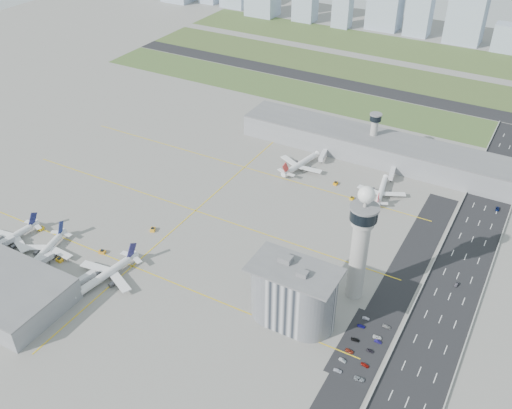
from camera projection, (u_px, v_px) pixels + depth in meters
The scene contains 52 objects.
ground at pixel (225, 258), 312.62m from camera, with size 1000.00×1000.00×0.00m, color gray.
grass_strip_0 at pixel (345, 102), 482.65m from camera, with size 480.00×50.00×0.08m, color #455D2C.
grass_strip_1 at pixel (375, 74), 536.64m from camera, with size 480.00×60.00×0.08m, color #445829.
grass_strip_2 at pixel (401, 49), 594.23m from camera, with size 480.00×70.00×0.08m, color #425327.
runway at pixel (361, 87), 509.27m from camera, with size 480.00×22.00×0.10m, color black.
highway at pixel (434, 336), 266.09m from camera, with size 28.00×500.00×0.10m, color black.
barrier_left at pixel (405, 324), 271.44m from camera, with size 0.60×500.00×1.20m, color #9E9E99.
barrier_right at pixel (464, 346), 260.12m from camera, with size 0.60×500.00×1.20m, color #9E9E99.
landside_road at pixel (375, 330), 269.01m from camera, with size 18.00×260.00×0.08m, color black.
parking_lot at pixel (362, 345), 261.17m from camera, with size 20.00×44.00×0.10m, color black.
taxiway_line_h_0 at pixel (132, 266), 307.19m from camera, with size 260.00×0.60×0.01m, color yellow.
taxiway_line_h_1 at pixel (195, 211), 350.38m from camera, with size 260.00×0.60×0.01m, color yellow.
taxiway_line_h_2 at pixel (245, 167), 393.57m from camera, with size 260.00×0.60×0.01m, color yellow.
taxiway_line_v at pixel (195, 211), 350.38m from camera, with size 0.60×260.00×0.01m, color yellow.
control_tower at pixel (361, 240), 269.49m from camera, with size 14.00×14.00×64.50m.
secondary_tower at pixel (374, 131), 397.86m from camera, with size 8.60×8.60×31.90m.
admin_building at pixel (293, 294), 267.13m from camera, with size 42.00×24.00×33.50m.
terminal_pier at pixel (385, 149), 398.53m from camera, with size 210.00×32.00×15.80m.
airplane_near_a at pixel (7, 236), 320.13m from camera, with size 39.83×33.86×11.15m, color white, non-canonical shape.
airplane_near_b at pixel (44, 248), 311.82m from camera, with size 38.39×32.63×10.75m, color white, non-canonical shape.
airplane_near_c at pixel (104, 271), 294.53m from camera, with size 43.28×36.79×12.12m, color white, non-canonical shape.
airplane_far_a at pixel (301, 160), 390.29m from camera, with size 40.21×34.18×11.26m, color white, non-canonical shape.
airplane_far_b at pixel (382, 187), 363.19m from camera, with size 36.65×31.15×10.26m, color white, non-canonical shape.
jet_bridge_near_1 at pixel (30, 269), 300.65m from camera, with size 14.00×3.00×5.70m, color silver, non-canonical shape.
jet_bridge_near_2 at pixel (72, 289), 288.52m from camera, with size 14.00×3.00×5.70m, color silver, non-canonical shape.
jet_bridge_far_0 at pixel (325, 152), 405.22m from camera, with size 14.00×3.00×5.70m, color silver, non-canonical shape.
jet_bridge_far_1 at pixel (393, 170), 385.01m from camera, with size 14.00×3.00×5.70m, color silver, non-canonical shape.
tug_0 at pixel (41, 228), 333.76m from camera, with size 2.40×3.48×2.03m, color yellow, non-canonical shape.
tug_1 at pixel (59, 260), 310.05m from camera, with size 2.52×3.67×2.13m, color #F4AF18, non-canonical shape.
tug_2 at pixel (102, 252), 315.83m from camera, with size 2.50×3.64×2.11m, color orange, non-canonical shape.
tug_3 at pixel (153, 229), 332.85m from camera, with size 2.52×3.66×2.13m, color #F8AA23, non-canonical shape.
tug_4 at pixel (336, 183), 374.86m from camera, with size 2.39×3.47×2.02m, color orange, non-canonical shape.
tug_5 at pixel (352, 198), 360.41m from camera, with size 2.05×2.98×1.73m, color #F2AD00, non-canonical shape.
car_lot_0 at pixel (338, 371), 248.61m from camera, with size 1.53×3.79×1.29m, color silver.
car_lot_1 at pixel (342, 360), 253.44m from camera, with size 1.20×3.45×1.14m, color #A2A9AD.
car_lot_2 at pixel (349, 351), 257.80m from camera, with size 1.82×3.95×1.10m, color maroon.
car_lot_3 at pixel (355, 340), 263.34m from camera, with size 1.61×3.95×1.15m, color black.
car_lot_4 at pixel (361, 326), 270.32m from camera, with size 1.53×3.79×1.29m, color navy.
car_lot_5 at pixel (366, 318), 274.51m from camera, with size 1.20×3.43×1.13m, color #B6B2C5.
car_lot_6 at pixel (359, 379), 244.95m from camera, with size 2.14×4.64×1.29m, color gray.
car_lot_7 at pixel (365, 365), 251.20m from camera, with size 1.51×3.73×1.08m, color maroon.
car_lot_8 at pixel (370, 351), 257.97m from camera, with size 1.32×3.29×1.12m, color black.
car_lot_9 at pixel (378, 342), 262.42m from camera, with size 1.19×3.41×1.12m, color navy.
car_lot_10 at pixel (377, 337), 264.57m from camera, with size 1.90×4.12×1.14m, color white.
car_lot_11 at pixel (387, 327), 270.13m from camera, with size 1.61×3.95×1.15m, color gray.
car_hw_1 at pixel (457, 285), 294.23m from camera, with size 1.32×3.80×1.25m, color #28272D.
car_hw_2 at pixel (498, 209), 350.81m from camera, with size 2.17×4.71×1.31m, color #0B1748.
car_hw_4 at pixel (491, 163), 397.10m from camera, with size 1.46×3.64×1.24m, color slate.
skyline_bldg_6 at pixel (343, 7), 642.22m from camera, with size 20.04×16.03×45.20m, color #9EADC1.
skyline_bldg_7 at pixel (386, 1), 633.88m from camera, with size 35.76×28.61×61.22m, color #9EADC1.
skyline_bldg_9 at pixel (468, 13), 594.07m from camera, with size 36.96×29.57×62.11m, color #9EADC1.
skyline_bldg_10 at pixel (505, 38), 580.16m from camera, with size 23.01×18.41×27.75m, color #9EADC1.
Camera 1 is at (133.16, -202.09, 200.82)m, focal length 40.00 mm.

